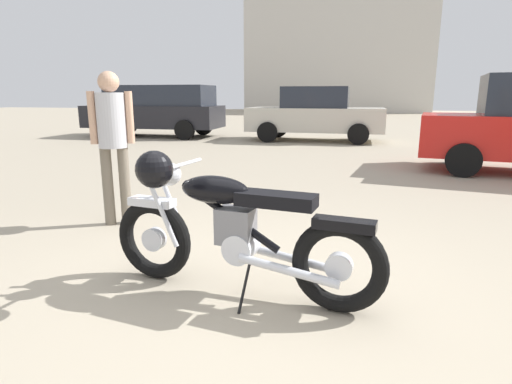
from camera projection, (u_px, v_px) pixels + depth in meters
ground_plane at (250, 297)px, 2.98m from camera, size 80.00×80.00×0.00m
vintage_motorcycle at (230, 229)px, 2.94m from camera, size 2.07×0.73×1.07m
bystander at (112, 133)px, 4.47m from camera, size 0.42×0.30×1.66m
red_hatchback_near at (156, 109)px, 14.44m from camera, size 4.72×2.00×1.74m
blue_hatchback_right at (315, 114)px, 13.09m from camera, size 4.21×1.94×1.67m
industrial_building at (336, 53)px, 37.00m from camera, size 15.99×11.28×10.04m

